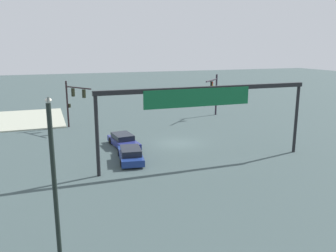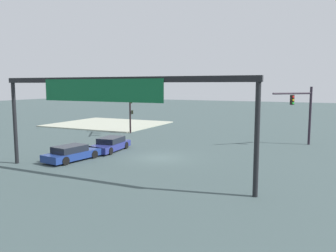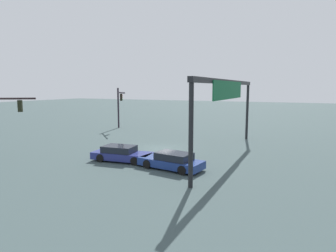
{
  "view_description": "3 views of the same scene",
  "coord_description": "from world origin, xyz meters",
  "px_view_note": "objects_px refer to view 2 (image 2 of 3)",
  "views": [
    {
      "loc": [
        12.39,
        31.29,
        9.5
      ],
      "look_at": [
        1.03,
        -0.17,
        1.82
      ],
      "focal_mm": 36.99,
      "sensor_mm": 36.0,
      "label": 1
    },
    {
      "loc": [
        -12.39,
        24.29,
        5.93
      ],
      "look_at": [
        0.08,
        -1.63,
        2.44
      ],
      "focal_mm": 36.48,
      "sensor_mm": 36.0,
      "label": 2
    },
    {
      "loc": [
        24.36,
        12.19,
        5.78
      ],
      "look_at": [
        1.28,
        1.37,
        2.42
      ],
      "focal_mm": 31.17,
      "sensor_mm": 36.0,
      "label": 3
    }
  ],
  "objects_px": {
    "sedan_car_waiting_far": "(72,153)",
    "traffic_signal_near_corner": "(303,108)",
    "sedan_car_approaching": "(110,145)",
    "traffic_signal_opposite_side": "(130,104)"
  },
  "relations": [
    {
      "from": "traffic_signal_opposite_side",
      "to": "sedan_car_waiting_far",
      "type": "xyz_separation_m",
      "value": [
        -3.37,
        14.13,
        -3.08
      ]
    },
    {
      "from": "sedan_car_approaching",
      "to": "sedan_car_waiting_far",
      "type": "relative_size",
      "value": 1.01
    },
    {
      "from": "traffic_signal_near_corner",
      "to": "sedan_car_approaching",
      "type": "distance_m",
      "value": 18.91
    },
    {
      "from": "traffic_signal_near_corner",
      "to": "sedan_car_waiting_far",
      "type": "distance_m",
      "value": 22.08
    },
    {
      "from": "traffic_signal_opposite_side",
      "to": "sedan_car_approaching",
      "type": "relative_size",
      "value": 1.13
    },
    {
      "from": "sedan_car_approaching",
      "to": "traffic_signal_opposite_side",
      "type": "bearing_deg",
      "value": -164.66
    },
    {
      "from": "traffic_signal_opposite_side",
      "to": "sedan_car_approaching",
      "type": "height_order",
      "value": "traffic_signal_opposite_side"
    },
    {
      "from": "sedan_car_waiting_far",
      "to": "traffic_signal_near_corner",
      "type": "bearing_deg",
      "value": -37.91
    },
    {
      "from": "traffic_signal_opposite_side",
      "to": "sedan_car_waiting_far",
      "type": "bearing_deg",
      "value": -20.38
    },
    {
      "from": "sedan_car_approaching",
      "to": "sedan_car_waiting_far",
      "type": "bearing_deg",
      "value": -11.21
    }
  ]
}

